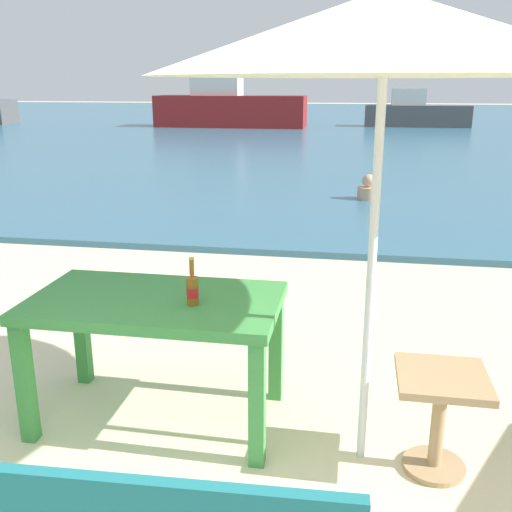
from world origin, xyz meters
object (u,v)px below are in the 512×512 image
object	(u,v)px
beer_bottle_amber	(192,288)
side_table_wood	(439,408)
boat_sailboat	(416,113)
swimmer_person	(368,190)
picnic_table_green	(156,316)
patio_umbrella	(385,34)
boat_ferry	(229,107)

from	to	relation	value
beer_bottle_amber	side_table_wood	world-z (taller)	beer_bottle_amber
boat_sailboat	side_table_wood	bearing A→B (deg)	-94.50
swimmer_person	boat_sailboat	size ratio (longest dim) A/B	0.09
picnic_table_green	boat_sailboat	distance (m)	24.28
swimmer_person	boat_sailboat	xyz separation A→B (m)	(2.19, 17.31, 0.43)
patio_umbrella	boat_sailboat	xyz separation A→B (m)	(2.28, 24.21, -1.45)
picnic_table_green	boat_sailboat	world-z (taller)	boat_sailboat
swimmer_person	boat_sailboat	distance (m)	17.45
boat_ferry	side_table_wood	bearing A→B (deg)	-74.97
beer_bottle_amber	swimmer_person	world-z (taller)	beer_bottle_amber
swimmer_person	patio_umbrella	bearing A→B (deg)	-90.78
side_table_wood	swimmer_person	bearing A→B (deg)	92.30
swimmer_person	beer_bottle_amber	bearing A→B (deg)	-98.62
picnic_table_green	swimmer_person	size ratio (longest dim) A/B	3.41
beer_bottle_amber	patio_umbrella	world-z (taller)	patio_umbrella
beer_bottle_amber	boat_sailboat	size ratio (longest dim) A/B	0.06
swimmer_person	boat_ferry	world-z (taller)	boat_ferry
picnic_table_green	side_table_wood	xyz separation A→B (m)	(1.55, -0.22, -0.30)
beer_bottle_amber	patio_umbrella	distance (m)	1.58
boat_sailboat	boat_ferry	size ratio (longest dim) A/B	0.69
picnic_table_green	beer_bottle_amber	distance (m)	0.32
picnic_table_green	beer_bottle_amber	size ratio (longest dim) A/B	5.28
swimmer_person	boat_ferry	size ratio (longest dim) A/B	0.06
swimmer_person	picnic_table_green	bearing A→B (deg)	-100.68
patio_umbrella	swimmer_person	bearing A→B (deg)	89.22
side_table_wood	boat_sailboat	distance (m)	24.33
side_table_wood	beer_bottle_amber	bearing A→B (deg)	173.15
boat_sailboat	swimmer_person	bearing A→B (deg)	-97.21
beer_bottle_amber	side_table_wood	distance (m)	1.41
side_table_wood	boat_sailboat	size ratio (longest dim) A/B	0.12
beer_bottle_amber	patio_umbrella	size ratio (longest dim) A/B	0.12
beer_bottle_amber	boat_ferry	size ratio (longest dim) A/B	0.04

